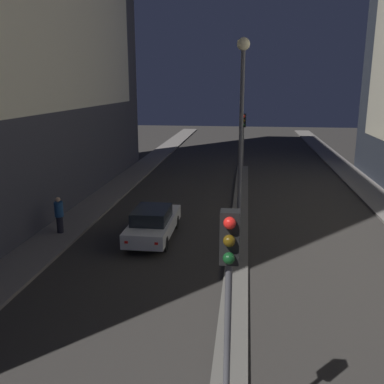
% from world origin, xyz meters
% --- Properties ---
extents(median_strip, '(0.87, 30.18, 0.13)m').
position_xyz_m(median_strip, '(0.00, 16.09, 0.06)').
color(median_strip, '#56544F').
rests_on(median_strip, ground).
extents(traffic_light_near, '(0.32, 0.42, 4.69)m').
position_xyz_m(traffic_light_near, '(0.00, 2.55, 3.57)').
color(traffic_light_near, '#4C4C51').
rests_on(traffic_light_near, median_strip).
extents(traffic_light_mid, '(0.32, 0.42, 4.69)m').
position_xyz_m(traffic_light_mid, '(0.00, 25.22, 3.57)').
color(traffic_light_mid, '#4C4C51').
rests_on(traffic_light_mid, median_strip).
extents(street_lamp, '(0.50, 0.50, 8.38)m').
position_xyz_m(street_lamp, '(0.00, 13.17, 5.70)').
color(street_lamp, '#4C4C51').
rests_on(street_lamp, median_strip).
extents(car_left_lane, '(1.75, 4.66, 1.50)m').
position_xyz_m(car_left_lane, '(-3.80, 13.75, 0.76)').
color(car_left_lane, silver).
rests_on(car_left_lane, ground).
extents(pedestrian_on_left_sidewalk, '(0.40, 0.40, 1.68)m').
position_xyz_m(pedestrian_on_left_sidewalk, '(-8.17, 13.70, 1.00)').
color(pedestrian_on_left_sidewalk, black).
rests_on(pedestrian_on_left_sidewalk, sidewalk_left).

